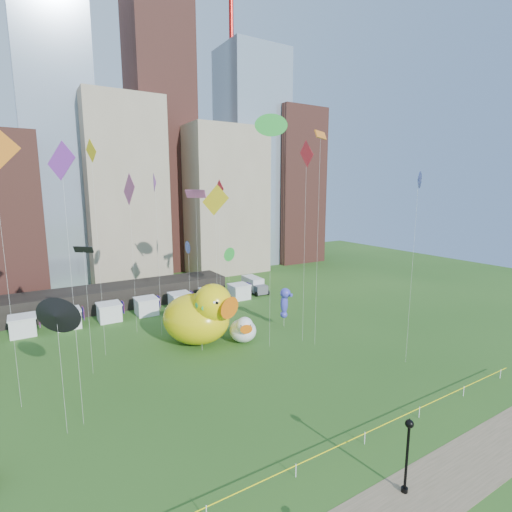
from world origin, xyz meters
TOP-DOWN VIEW (x-y plane):
  - ground at (0.00, 0.00)m, footprint 160.00×160.00m
  - skyline at (2.25, 61.06)m, footprint 101.00×23.00m
  - crane_right at (30.89, 64.00)m, footprint 23.00×1.00m
  - pavilion at (-4.00, 42.00)m, footprint 38.00×6.00m
  - vendor_tents at (1.02, 36.00)m, footprint 33.24×2.80m
  - caution_tape at (0.00, 0.00)m, footprint 50.00×0.06m
  - big_duck at (3.34, 22.44)m, footprint 9.66×10.45m
  - small_duck at (7.74, 20.18)m, footprint 4.15×4.70m
  - seahorse_green at (2.74, 20.46)m, footprint 1.61×1.90m
  - seahorse_purple at (14.72, 21.74)m, footprint 1.63×1.87m
  - lamppost at (4.72, -4.28)m, footprint 0.50×0.50m
  - box_truck at (20.21, 38.36)m, footprint 2.64×5.99m
  - kite_0 at (10.34, 31.33)m, footprint 0.08×2.97m
  - kite_1 at (-2.03, 29.53)m, footprint 0.43×3.72m
  - kite_2 at (-8.42, 21.04)m, footprint 1.61×1.51m
  - kite_3 at (9.59, 17.44)m, footprint 2.11×1.31m
  - kite_4 at (6.80, 24.97)m, footprint 2.06×3.05m
  - kite_5 at (19.29, 6.83)m, footprint 1.32×1.26m
  - kite_6 at (14.30, 15.21)m, footprint 2.41×1.48m
  - kite_7 at (-10.39, 12.68)m, footprint 1.56×2.12m
  - kite_8 at (13.87, 16.91)m, footprint 0.50×2.86m
  - kite_9 at (7.01, 31.45)m, footprint 1.82×3.43m
  - kite_10 at (-11.56, 12.15)m, footprint 1.97×2.01m
  - kite_11 at (12.52, 32.80)m, footprint 1.85×1.26m
  - kite_12 at (-6.59, 24.75)m, footprint 0.62×2.24m
  - kite_13 at (4.82, 29.04)m, footprint 0.36×1.58m
  - kite_15 at (0.33, 27.16)m, footprint 0.80×2.13m

SIDE VIEW (x-z plane):
  - ground at x=0.00m, z-range 0.00..0.00m
  - caution_tape at x=0.00m, z-range 0.23..1.13m
  - vendor_tents at x=1.02m, z-range -0.09..2.31m
  - box_truck at x=20.21m, z-range 0.03..2.53m
  - small_duck at x=7.74m, z-range -0.13..3.16m
  - pavilion at x=-4.00m, z-range 0.00..3.20m
  - lamppost at x=4.72m, z-range 0.53..5.29m
  - big_duck at x=3.34m, z-range -0.30..6.98m
  - seahorse_purple at x=14.72m, z-range 0.93..6.06m
  - seahorse_green at x=2.74m, z-range 1.25..7.17m
  - kite_11 at x=12.52m, z-range 3.52..12.58m
  - kite_10 at x=-11.56m, z-range 3.83..14.00m
  - kite_13 at x=4.82m, z-range 4.69..15.70m
  - kite_2 at x=-8.42m, z-range 5.76..18.16m
  - kite_4 at x=6.80m, z-range 7.03..25.08m
  - kite_9 at x=7.01m, z-range 8.09..25.51m
  - kite_0 at x=10.34m, z-range 7.62..26.39m
  - kite_1 at x=-2.03m, z-range 7.62..26.96m
  - kite_15 at x=0.33m, z-range 8.56..27.87m
  - kite_5 at x=19.29m, z-range 8.70..27.89m
  - kite_7 at x=-10.39m, z-range 8.59..29.29m
  - kite_12 at x=-6.59m, z-range 9.34..31.70m
  - kite_8 at x=13.87m, z-range 9.46..32.17m
  - skyline at x=2.25m, z-range -12.56..55.44m
  - kite_6 at x=14.30m, z-range 11.05..34.50m
  - kite_3 at x=9.59m, z-range 11.35..36.40m
  - crane_right at x=30.89m, z-range 8.90..84.90m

